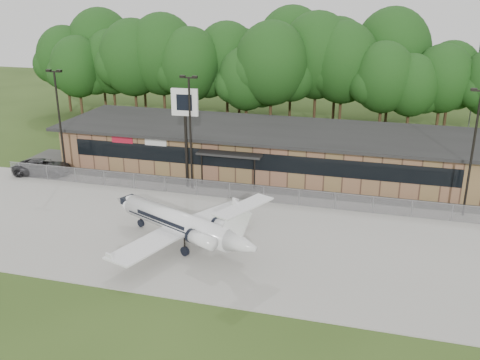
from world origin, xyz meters
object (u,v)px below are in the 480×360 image
(business_jet, at_px, (183,224))
(pole_sign, at_px, (185,113))
(suv, at_px, (43,167))
(terminal, at_px, (265,148))

(business_jet, xyz_separation_m, pole_sign, (-3.92, 11.17, 5.25))
(suv, xyz_separation_m, pole_sign, (14.80, 0.50, 6.16))
(terminal, height_order, suv, terminal)
(terminal, height_order, business_jet, business_jet)
(pole_sign, bearing_deg, business_jet, -73.94)
(suv, bearing_deg, business_jet, -130.68)
(terminal, bearing_deg, pole_sign, -127.83)
(suv, relative_size, pole_sign, 0.61)
(business_jet, distance_m, suv, 21.57)
(terminal, relative_size, business_jet, 3.03)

